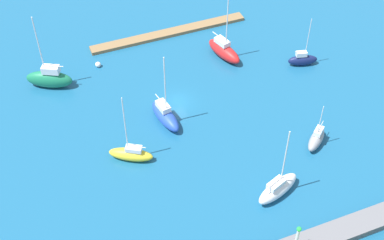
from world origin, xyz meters
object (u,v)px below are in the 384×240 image
object	(u,v)px
sailboat_gray_east_end	(316,139)
sailboat_yellow_outer_mooring	(131,154)
harbor_beacon	(297,236)
sailboat_blue_lone_south	(165,115)
sailboat_red_far_south	(224,50)
mooring_buoy_white	(98,65)
sailboat_navy_west_end	(303,60)
sailboat_green_center_basin	(49,78)
sailboat_white_far_north	(278,188)
pier_dock	(169,33)

from	to	relation	value
sailboat_gray_east_end	sailboat_yellow_outer_mooring	world-z (taller)	sailboat_yellow_outer_mooring
harbor_beacon	sailboat_blue_lone_south	distance (m)	26.53
sailboat_red_far_south	sailboat_yellow_outer_mooring	bearing A→B (deg)	-68.12
sailboat_gray_east_end	mooring_buoy_white	size ratio (longest dim) A/B	8.10
sailboat_gray_east_end	sailboat_navy_west_end	distance (m)	17.55
sailboat_gray_east_end	sailboat_blue_lone_south	bearing A→B (deg)	-73.10
sailboat_green_center_basin	sailboat_red_far_south	world-z (taller)	sailboat_green_center_basin
sailboat_green_center_basin	sailboat_red_far_south	distance (m)	27.99
sailboat_white_far_north	pier_dock	bearing A→B (deg)	70.89
sailboat_green_center_basin	sailboat_gray_east_end	size ratio (longest dim) A/B	1.73
sailboat_white_far_north	sailboat_navy_west_end	bearing A→B (deg)	32.92
sailboat_red_far_south	sailboat_yellow_outer_mooring	xyz separation A→B (m)	(20.72, 15.81, -0.29)
harbor_beacon	sailboat_yellow_outer_mooring	distance (m)	24.48
pier_dock	sailboat_red_far_south	distance (m)	11.19
sailboat_white_far_north	mooring_buoy_white	distance (m)	36.42
sailboat_gray_east_end	sailboat_blue_lone_south	distance (m)	21.34
pier_dock	harbor_beacon	distance (m)	45.79
sailboat_white_far_north	sailboat_navy_west_end	distance (m)	27.15
sailboat_blue_lone_south	sailboat_navy_west_end	bearing A→B (deg)	90.39
harbor_beacon	mooring_buoy_white	world-z (taller)	harbor_beacon
sailboat_gray_east_end	sailboat_blue_lone_south	world-z (taller)	sailboat_blue_lone_south
harbor_beacon	sailboat_green_center_basin	xyz separation A→B (m)	(20.20, -39.53, -1.63)
pier_dock	harbor_beacon	bearing A→B (deg)	88.14
mooring_buoy_white	sailboat_red_far_south	bearing A→B (deg)	165.44
sailboat_blue_lone_south	sailboat_navy_west_end	distance (m)	25.25
sailboat_red_far_south	sailboat_blue_lone_south	bearing A→B (deg)	-68.16
sailboat_gray_east_end	harbor_beacon	bearing A→B (deg)	11.49
sailboat_yellow_outer_mooring	sailboat_navy_west_end	distance (m)	32.90
harbor_beacon	sailboat_green_center_basin	distance (m)	44.43
sailboat_green_center_basin	sailboat_yellow_outer_mooring	size ratio (longest dim) A/B	1.14
pier_dock	sailboat_green_center_basin	world-z (taller)	sailboat_green_center_basin
sailboat_white_far_north	sailboat_red_far_south	bearing A→B (deg)	58.98
pier_dock	sailboat_green_center_basin	xyz separation A→B (m)	(21.69, 6.14, 1.30)
sailboat_white_far_north	mooring_buoy_white	bearing A→B (deg)	93.13
sailboat_green_center_basin	pier_dock	bearing A→B (deg)	-136.63
sailboat_green_center_basin	sailboat_gray_east_end	xyz separation A→B (m)	(-31.48, 25.77, -0.56)
sailboat_white_far_north	sailboat_gray_east_end	bearing A→B (deg)	11.91
pier_dock	harbor_beacon	world-z (taller)	harbor_beacon
sailboat_yellow_outer_mooring	mooring_buoy_white	size ratio (longest dim) A/B	12.30
harbor_beacon	mooring_buoy_white	xyz separation A→B (m)	(12.22, -41.51, -2.77)
pier_dock	mooring_buoy_white	size ratio (longest dim) A/B	31.08
sailboat_red_far_south	sailboat_navy_west_end	distance (m)	12.72
harbor_beacon	sailboat_navy_west_end	xyz separation A→B (m)	(-18.48, -29.76, -2.17)
pier_dock	sailboat_navy_west_end	distance (m)	23.29
sailboat_gray_east_end	pier_dock	bearing A→B (deg)	-112.14
pier_dock	sailboat_navy_west_end	bearing A→B (deg)	136.89
sailboat_white_far_north	sailboat_yellow_outer_mooring	size ratio (longest dim) A/B	1.00
sailboat_white_far_north	sailboat_yellow_outer_mooring	distance (m)	19.74
harbor_beacon	sailboat_red_far_south	world-z (taller)	sailboat_red_far_south
harbor_beacon	sailboat_blue_lone_south	xyz separation A→B (m)	(6.43, -25.67, -2.00)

